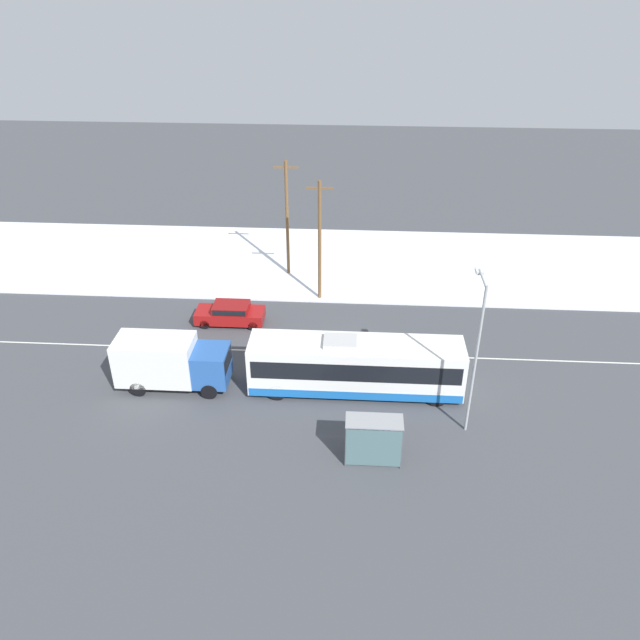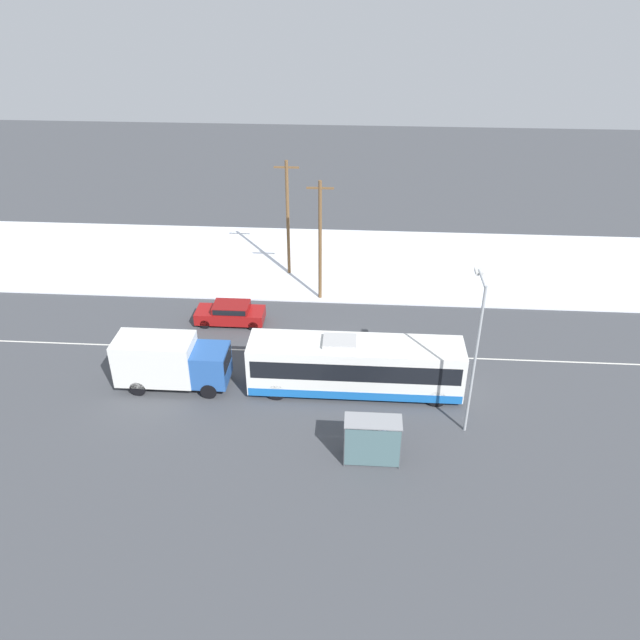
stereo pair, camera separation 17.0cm
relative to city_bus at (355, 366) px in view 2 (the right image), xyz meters
name	(u,v)px [view 2 (the right image)]	position (x,y,z in m)	size (l,w,h in m)	color
ground_plane	(347,354)	(-0.53, 3.66, -1.61)	(120.00, 120.00, 0.00)	#424449
snow_lot	(352,263)	(-0.53, 16.75, -1.55)	(80.00, 13.35, 0.12)	silver
lane_marking_center	(347,354)	(-0.53, 3.66, -1.61)	(60.00, 0.12, 0.00)	silver
city_bus	(355,366)	(0.00, 0.00, 0.00)	(11.74, 2.57, 3.30)	white
box_truck	(170,361)	(-10.32, -0.25, 0.06)	(6.23, 2.30, 3.04)	silver
sedan_car	(231,313)	(-8.33, 6.88, -0.83)	(4.49, 1.80, 1.43)	maroon
pedestrian_at_stop	(385,425)	(1.59, -4.23, -0.56)	(0.62, 0.27, 1.71)	#23232D
bus_shelter	(373,436)	(0.93, -5.84, 0.06)	(2.71, 1.20, 2.40)	gray
streetlamp	(476,341)	(5.74, -2.67, 3.54)	(0.36, 2.33, 8.34)	#9EA3A8
utility_pole_roadside	(320,240)	(-2.66, 10.67, 2.90)	(1.80, 0.24, 8.65)	brown
utility_pole_snowlot	(288,217)	(-5.29, 14.54, 2.98)	(1.80, 0.24, 8.81)	brown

